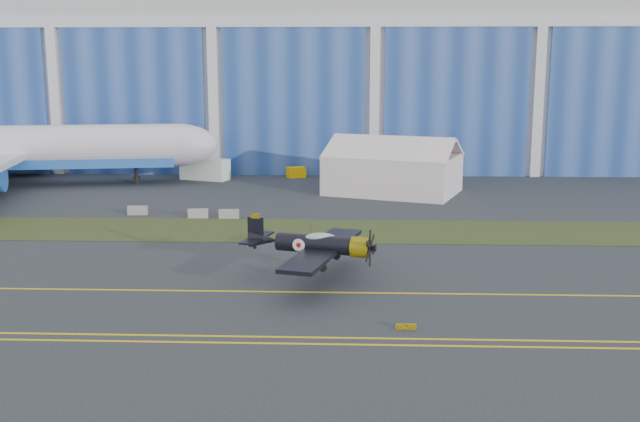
{
  "coord_description": "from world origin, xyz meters",
  "views": [
    {
      "loc": [
        18.64,
        -53.39,
        15.14
      ],
      "look_at": [
        16.26,
        6.82,
        3.27
      ],
      "focal_mm": 42.0,
      "sensor_mm": 36.0,
      "label": 1
    }
  ],
  "objects_px": {
    "shipping_container": "(205,169)",
    "tug": "(296,172)",
    "warbird": "(315,244)",
    "tent": "(393,164)"
  },
  "relations": [
    {
      "from": "tent",
      "to": "shipping_container",
      "type": "distance_m",
      "value": 26.33
    },
    {
      "from": "tent",
      "to": "warbird",
      "type": "bearing_deg",
      "value": -81.92
    },
    {
      "from": "warbird",
      "to": "tent",
      "type": "bearing_deg",
      "value": 93.35
    },
    {
      "from": "shipping_container",
      "to": "tug",
      "type": "relative_size",
      "value": 2.65
    },
    {
      "from": "warbird",
      "to": "tent",
      "type": "height_order",
      "value": "tent"
    },
    {
      "from": "shipping_container",
      "to": "tug",
      "type": "height_order",
      "value": "shipping_container"
    },
    {
      "from": "warbird",
      "to": "tug",
      "type": "relative_size",
      "value": 6.27
    },
    {
      "from": "warbird",
      "to": "tent",
      "type": "relative_size",
      "value": 0.86
    },
    {
      "from": "tent",
      "to": "tug",
      "type": "bearing_deg",
      "value": 155.58
    },
    {
      "from": "tent",
      "to": "shipping_container",
      "type": "xyz_separation_m",
      "value": [
        -24.42,
        9.63,
        -2.06
      ]
    }
  ]
}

